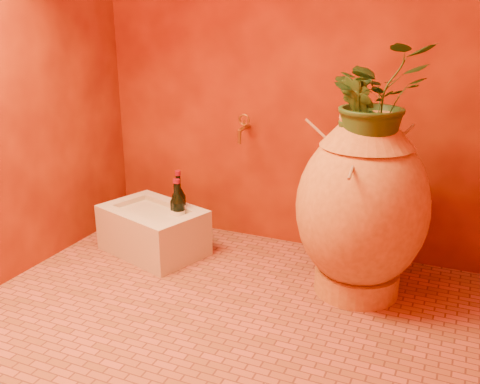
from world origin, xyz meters
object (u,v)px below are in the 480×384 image
at_px(wine_bottle_b, 177,212).
at_px(wine_bottle_c, 179,212).
at_px(wine_bottle_a, 179,207).
at_px(amphora, 362,207).
at_px(wall_tap, 243,127).
at_px(stone_basin, 153,231).

bearing_deg(wine_bottle_b, wine_bottle_c, -24.96).
relative_size(wine_bottle_a, wine_bottle_b, 1.13).
bearing_deg(amphora, wall_tap, 154.68).
distance_m(stone_basin, wine_bottle_c, 0.21).
distance_m(stone_basin, wine_bottle_b, 0.19).
relative_size(stone_basin, wine_bottle_c, 2.18).
bearing_deg(wine_bottle_c, wine_bottle_b, 155.04).
height_order(stone_basin, wine_bottle_c, wine_bottle_c).
bearing_deg(wine_bottle_c, wall_tap, 53.67).
xyz_separation_m(wine_bottle_a, wine_bottle_c, (0.02, -0.05, -0.01)).
distance_m(wine_bottle_a, wine_bottle_c, 0.05).
distance_m(amphora, wine_bottle_b, 1.09).
distance_m(wine_bottle_b, wall_tap, 0.64).
bearing_deg(stone_basin, wine_bottle_c, 12.07).
relative_size(stone_basin, wine_bottle_b, 2.22).
xyz_separation_m(amphora, stone_basin, (-1.21, -0.01, -0.33)).
relative_size(amphora, stone_basin, 1.35).
height_order(amphora, stone_basin, amphora).
bearing_deg(amphora, wine_bottle_b, 178.11).
bearing_deg(stone_basin, wall_tap, 42.74).
bearing_deg(wall_tap, stone_basin, -137.26).
xyz_separation_m(wine_bottle_c, wall_tap, (0.26, 0.35, 0.46)).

